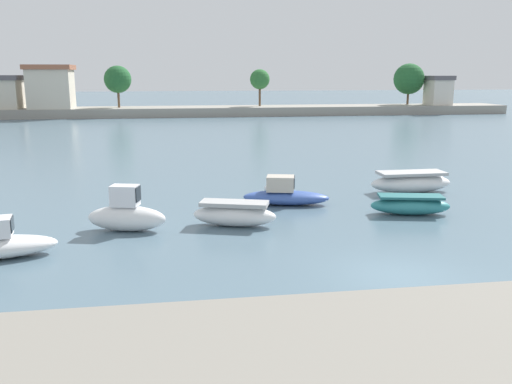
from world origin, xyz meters
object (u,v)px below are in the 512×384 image
moored_boat_2 (234,214)px  moored_boat_5 (411,182)px  moored_boat_1 (127,215)px  moored_boat_4 (410,205)px  mooring_buoy_2 (268,189)px  mooring_buoy_0 (441,178)px  moored_boat_3 (285,195)px

moored_boat_2 → moored_boat_5: (10.47, 5.32, 0.04)m
moored_boat_1 → moored_boat_4: bearing=17.9°
mooring_buoy_2 → moored_boat_1: bearing=-137.6°
moored_boat_4 → mooring_buoy_0: 9.35m
moored_boat_3 → mooring_buoy_2: bearing=110.7°
moored_boat_4 → mooring_buoy_2: bearing=147.1°
mooring_buoy_0 → mooring_buoy_2: size_ratio=0.64×
moored_boat_2 → moored_boat_4: moored_boat_2 is taller
moored_boat_5 → moored_boat_4: bearing=-115.1°
mooring_buoy_0 → mooring_buoy_2: mooring_buoy_2 is taller
moored_boat_5 → moored_boat_2: bearing=-153.5°
moored_boat_3 → mooring_buoy_0: 11.86m
moored_boat_1 → mooring_buoy_0: (18.37, 8.32, -0.55)m
moored_boat_4 → moored_boat_1: bearing=-164.4°
moored_boat_1 → moored_boat_3: size_ratio=0.77×
moored_boat_1 → mooring_buoy_2: moored_boat_1 is taller
moored_boat_5 → mooring_buoy_0: 4.49m
mooring_buoy_0 → moored_boat_3: bearing=-156.5°
moored_boat_3 → moored_boat_5: bearing=27.2°
moored_boat_2 → mooring_buoy_2: (2.61, 6.47, -0.31)m
moored_boat_3 → mooring_buoy_2: 2.97m
moored_boat_3 → moored_boat_4: 6.08m
mooring_buoy_2 → moored_boat_5: bearing=-8.3°
moored_boat_3 → mooring_buoy_0: size_ratio=17.25×
moored_boat_3 → moored_boat_4: bearing=-13.9°
moored_boat_3 → moored_boat_2: bearing=-116.1°
moored_boat_2 → mooring_buoy_2: bearing=85.3°
moored_boat_1 → moored_boat_2: moored_boat_1 is taller
moored_boat_4 → mooring_buoy_2: 8.14m
moored_boat_2 → mooring_buoy_0: moored_boat_2 is taller
moored_boat_5 → mooring_buoy_2: 7.95m
moored_boat_1 → mooring_buoy_0: size_ratio=13.28×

